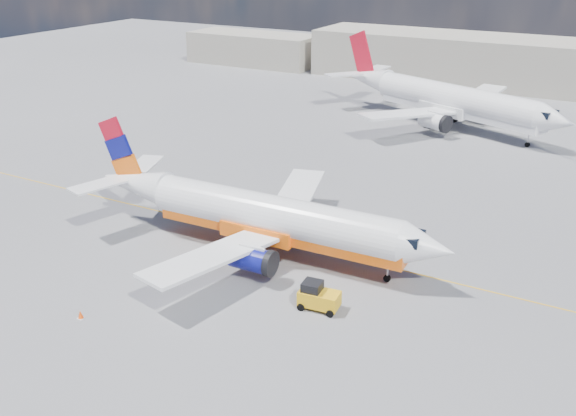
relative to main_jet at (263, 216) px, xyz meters
The scene contains 8 objects.
ground 3.25m from the main_jet, 106.75° to the right, with size 240.00×240.00×0.00m, color slate.
taxi_line 4.06m from the main_jet, 93.47° to the left, with size 70.00×0.15×0.01m, color gold.
terminal_main 74.66m from the main_jet, 86.28° to the left, with size 70.00×14.00×8.00m, color #A7A08F.
terminal_annex 84.56m from the main_jet, 122.27° to the left, with size 26.00×10.00×6.00m, color #A7A08F.
main_jet is the anchor object (origin of this frame).
second_jet 44.27m from the main_jet, 87.01° to the left, with size 36.15×27.34×11.05m.
gse_tug 9.73m from the main_jet, 35.87° to the right, with size 2.89×1.96×1.96m.
traffic_cone 15.74m from the main_jet, 111.58° to the right, with size 0.43×0.43×0.60m.
Camera 1 is at (24.40, -39.29, 23.56)m, focal length 40.00 mm.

